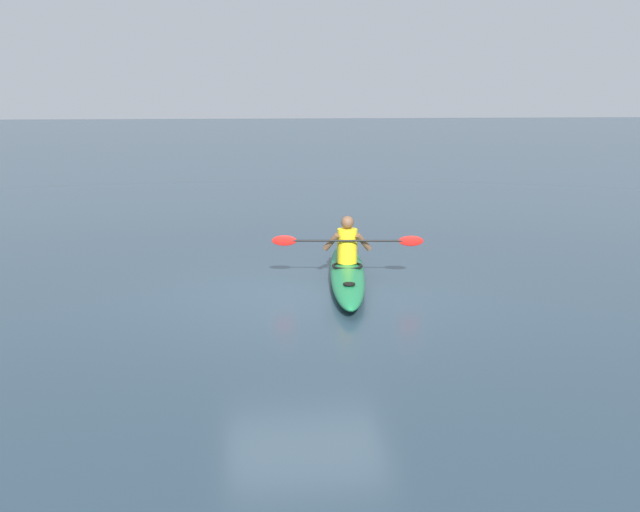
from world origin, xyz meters
The scene contains 3 objects.
ground_plane centered at (0.00, 0.00, 0.00)m, with size 160.00×160.00×0.00m, color #283D4C.
kayak centered at (-0.80, -1.18, 0.15)m, with size 1.12×4.57×0.30m.
kayaker centered at (-0.79, -1.16, 0.65)m, with size 2.43×0.54×0.78m.
Camera 1 is at (1.00, 10.65, 3.05)m, focal length 41.76 mm.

